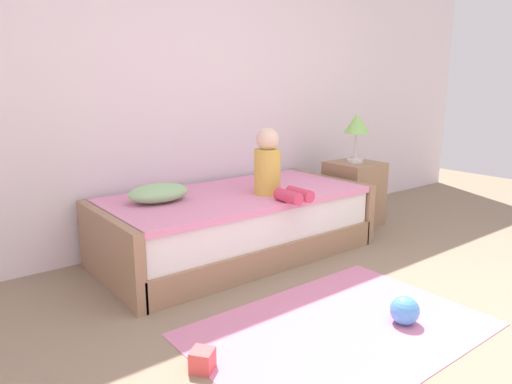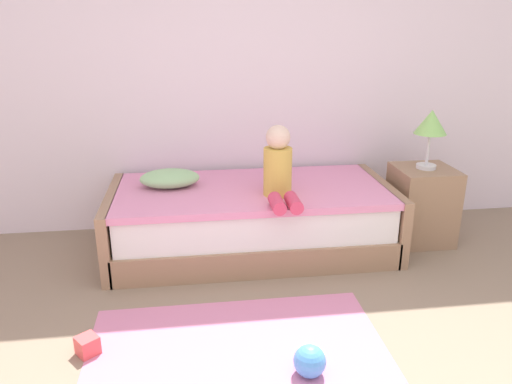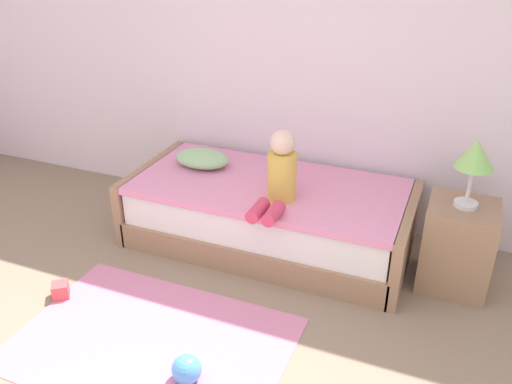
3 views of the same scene
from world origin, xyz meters
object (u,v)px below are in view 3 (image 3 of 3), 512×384
bed (269,214)px  toy_ball (187,369)px  pillow (202,159)px  toy_block (61,290)px  table_lamp (475,158)px  nightstand (457,246)px  child_figure (280,174)px

bed → toy_ball: (0.10, -1.48, -0.16)m
bed → pillow: pillow is taller
toy_block → pillow: bearing=71.4°
table_lamp → toy_ball: 2.10m
bed → pillow: size_ratio=4.80×
nightstand → pillow: (-1.95, 0.12, 0.26)m
child_figure → toy_ball: 1.40m
child_figure → toy_ball: (-0.06, -1.25, -0.62)m
nightstand → child_figure: 1.27m
nightstand → pillow: pillow is taller
nightstand → toy_block: bearing=-154.3°
table_lamp → toy_block: 2.78m
child_figure → pillow: child_figure is taller
bed → toy_block: bearing=-131.4°
table_lamp → toy_ball: bearing=-130.5°
table_lamp → toy_ball: table_lamp is taller
child_figure → nightstand: bearing=10.1°
bed → toy_block: bed is taller
child_figure → pillow: (-0.76, 0.33, -0.14)m
bed → pillow: 0.69m
nightstand → pillow: 1.97m
bed → toy_block: size_ratio=20.39×
pillow → toy_block: pillow is taller
table_lamp → pillow: size_ratio=1.02×
table_lamp → pillow: (-1.95, 0.12, -0.37)m
nightstand → toy_ball: 1.93m
table_lamp → toy_ball: (-1.25, -1.46, -0.85)m
pillow → toy_ball: 1.79m
toy_ball → child_figure: bearing=87.2°
nightstand → toy_ball: bearing=-130.5°
nightstand → child_figure: bearing=-169.9°
pillow → toy_ball: pillow is taller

